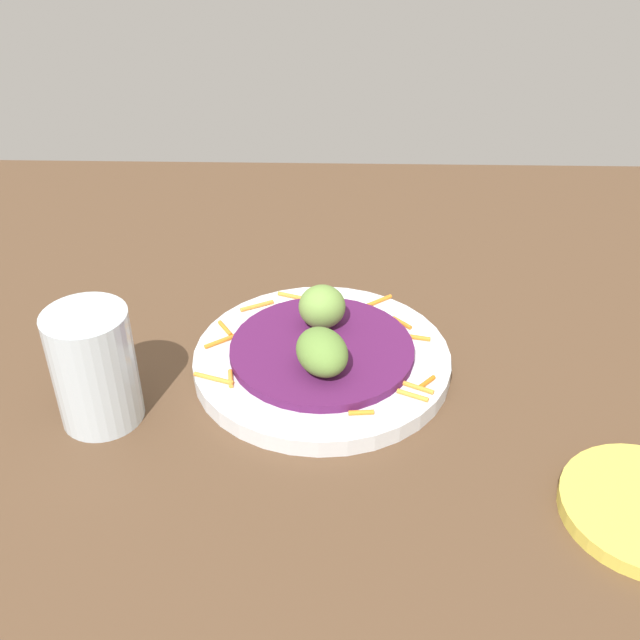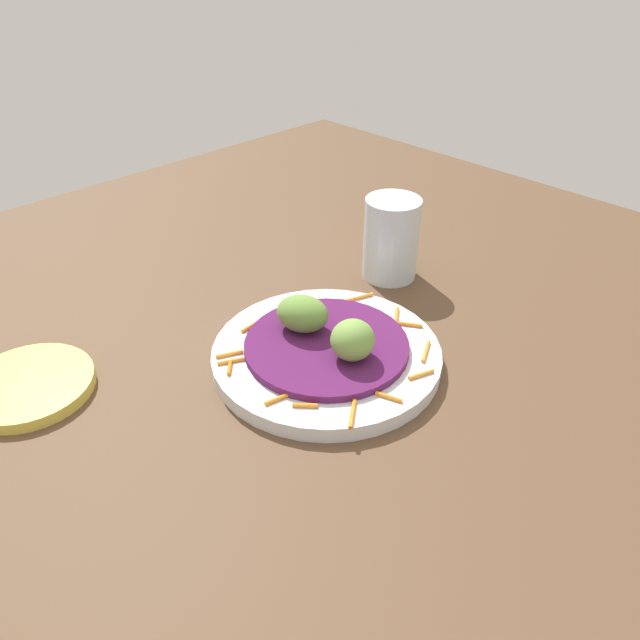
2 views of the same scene
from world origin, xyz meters
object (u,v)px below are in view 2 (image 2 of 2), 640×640
Objects in this scene: main_plate at (326,355)px; side_plate_small at (29,386)px; guac_scoop_left at (353,340)px; guac_scoop_center at (302,314)px; water_glass at (391,239)px.

main_plate is 1.90× the size of side_plate_small.
main_plate is 5.36× the size of guac_scoop_left.
guac_scoop_center is (3.42, 0.08, 3.49)cm from main_plate.
guac_scoop_center is 18.61cm from water_glass.
water_glass is (3.65, -18.24, 0.79)cm from guac_scoop_center.
main_plate is 19.95cm from water_glass.
side_plate_small is at bearing 76.94° from water_glass.
main_plate is 4.99cm from guac_scoop_left.
guac_scoop_left reaches higher than guac_scoop_center.
side_plate_small is (16.76, 23.62, -0.20)cm from main_plate.
water_glass is at bearing -78.67° from guac_scoop_center.
side_plate_small is (13.34, 23.55, -3.69)cm from guac_scoop_center.
water_glass is at bearing -59.87° from guac_scoop_left.
guac_scoop_center is at bearing 1.29° from guac_scoop_left.
guac_scoop_left is at bearing 120.13° from water_glass.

